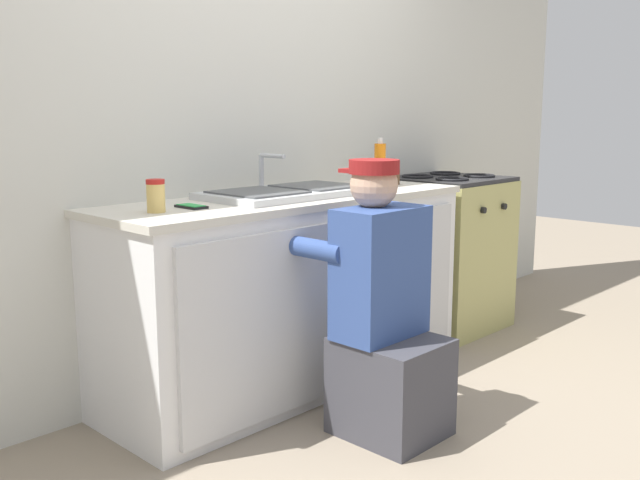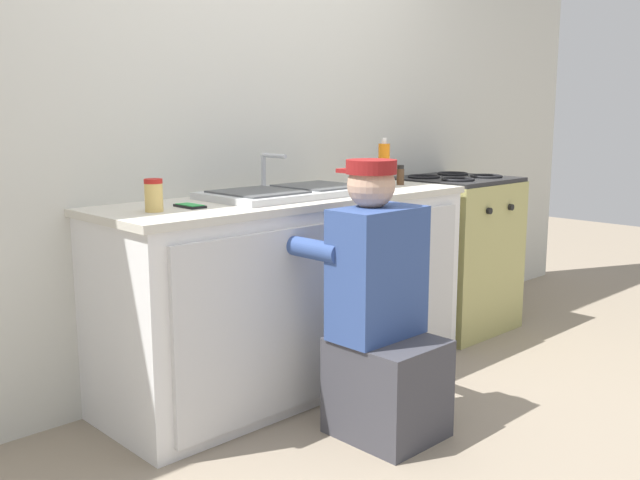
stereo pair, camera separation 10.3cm
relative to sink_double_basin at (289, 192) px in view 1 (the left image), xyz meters
The scene contains 12 objects.
ground_plane 0.97m from the sink_double_basin, 90.00° to the right, with size 12.00×12.00×0.00m, color gray.
back_wall 0.48m from the sink_double_basin, 90.00° to the left, with size 6.00×0.10×2.50m, color silver.
counter_cabinet 0.49m from the sink_double_basin, 90.00° to the right, with size 1.85×0.62×0.87m.
countertop 0.04m from the sink_double_basin, 90.00° to the right, with size 1.89×0.62×0.03m, color beige.
sink_double_basin is the anchor object (origin of this frame).
stove_range 1.38m from the sink_double_basin, ahead, with size 0.64×0.62×0.92m.
plumber_person 0.81m from the sink_double_basin, 98.63° to the right, with size 0.42×0.61×1.10m.
condiment_jar 0.73m from the sink_double_basin, behind, with size 0.07×0.07×0.13m.
soap_bottle_orange 0.66m from the sink_double_basin, ahead, with size 0.06×0.06×0.25m.
cell_phone 0.56m from the sink_double_basin, behind, with size 0.07×0.14×0.01m.
spice_bottle_pepper 0.76m from the sink_double_basin, ahead, with size 0.04×0.04×0.10m.
water_glass 0.58m from the sink_double_basin, ahead, with size 0.06×0.06×0.10m.
Camera 1 is at (-2.25, -2.08, 1.29)m, focal length 40.00 mm.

